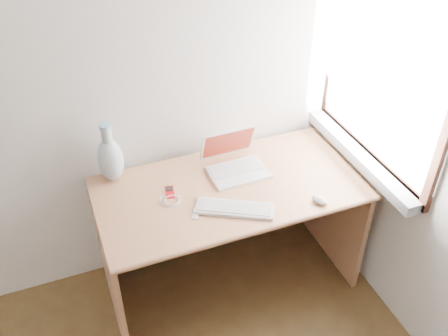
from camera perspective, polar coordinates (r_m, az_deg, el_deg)
name	(u,v)px	position (r m, az deg, el deg)	size (l,w,h in m)	color
window	(379,71)	(2.54, 17.31, 10.56)	(0.11, 0.99, 1.10)	white
desk	(224,207)	(2.76, -0.02, -4.45)	(1.37, 0.68, 0.72)	tan
laptop	(235,162)	(2.65, 1.30, 0.68)	(0.31, 0.26, 0.21)	white
external_keyboard	(234,208)	(2.42, 1.19, -4.64)	(0.39, 0.28, 0.02)	white
mouse	(320,200)	(2.50, 10.92, -3.59)	(0.05, 0.09, 0.03)	white
ipod	(170,192)	(2.54, -6.21, -2.75)	(0.06, 0.10, 0.01)	#A20B10
cable_coil	(170,200)	(2.49, -6.20, -3.68)	(0.10, 0.10, 0.01)	white
remote	(196,214)	(2.41, -3.27, -5.22)	(0.03, 0.08, 0.01)	white
vase	(110,158)	(2.59, -12.86, 1.12)	(0.13, 0.13, 0.33)	silver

